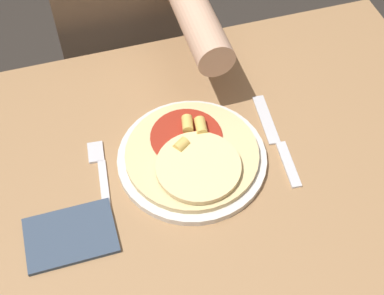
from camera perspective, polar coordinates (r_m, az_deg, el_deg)
The scene contains 7 objects.
dining_table at distance 1.06m, azimuth 2.31°, elevation -7.54°, with size 1.00×0.76×0.77m.
plate at distance 0.96m, azimuth 0.00°, elevation -1.19°, with size 0.27×0.27×0.01m.
pizza at distance 0.94m, azimuth 0.11°, elevation -0.82°, with size 0.24×0.24×0.04m.
fork at distance 0.96m, azimuth -9.68°, elevation -2.88°, with size 0.03×0.18×0.00m.
knife at distance 1.00m, azimuth 9.03°, elevation 0.72°, with size 0.03×0.22×0.00m.
napkin at distance 0.90m, azimuth -12.83°, elevation -9.13°, with size 0.15×0.10×0.01m.
person_diner at distance 1.35m, azimuth -7.09°, elevation 13.61°, with size 0.33×0.52×1.22m.
Camera 1 is at (-0.19, -0.49, 1.55)m, focal length 50.00 mm.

